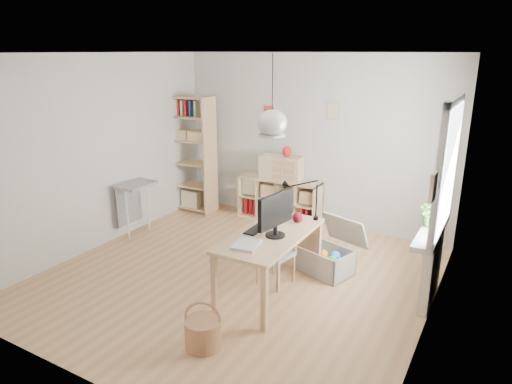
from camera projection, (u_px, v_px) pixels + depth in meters
The scene contains 20 objects.
ground at pixel (237, 276), 5.75m from camera, with size 4.50×4.50×0.00m, color tan.
room_shell at pixel (272, 123), 4.77m from camera, with size 4.50×4.50×4.50m.
window_unit at pixel (448, 169), 4.73m from camera, with size 0.07×1.16×1.46m.
radiator at pixel (432, 268), 5.09m from camera, with size 0.10×0.80×0.80m, color white.
windowsill at pixel (431, 231), 4.99m from camera, with size 0.22×1.20×0.06m, color silver.
desk at pixel (271, 241), 5.17m from camera, with size 0.70×1.50×0.75m.
cube_shelf at pixel (279, 202), 7.61m from camera, with size 1.40×0.38×0.72m.
tall_bookshelf at pixel (192, 149), 7.88m from camera, with size 0.80×0.38×2.00m.
side_table at pixel (133, 195), 6.80m from camera, with size 0.40×0.55×0.85m.
chair at pixel (278, 250), 5.51m from camera, with size 0.42×0.42×0.74m.
wicker_basket at pixel (203, 332), 4.34m from camera, with size 0.35×0.35×0.49m.
storage_chest at pixel (329, 255), 5.82m from camera, with size 0.83×0.88×0.68m.
monitor at pixel (276, 213), 4.99m from camera, with size 0.23×0.57×0.49m.
keyboard at pixel (256, 229), 5.24m from camera, with size 0.14×0.36×0.02m, color black.
task_lamp at pixel (298, 193), 5.51m from camera, with size 0.44×0.16×0.47m.
yarn_ball at pixel (297, 218), 5.45m from camera, with size 0.13×0.13×0.13m, color #4E0A1B.
paper_tray at pixel (246, 245), 4.81m from camera, with size 0.25×0.31×0.03m, color silver.
drawer_chest at pixel (281, 168), 7.36m from camera, with size 0.67×0.31×0.38m, color #D2B68A.
red_vase at pixel (287, 151), 7.24m from camera, with size 0.15×0.15×0.17m, color #A40D10.
potted_plant at pixel (433, 212), 5.00m from camera, with size 0.30×0.26×0.34m, color #346526.
Camera 1 is at (2.76, -4.38, 2.73)m, focal length 32.00 mm.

